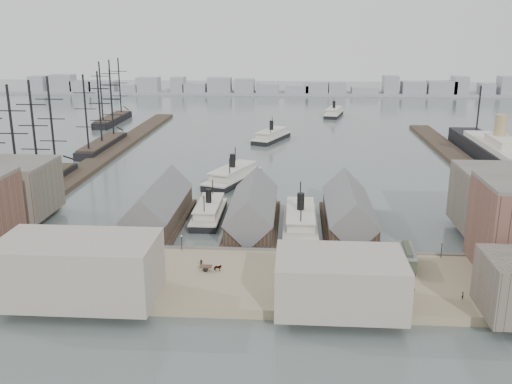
# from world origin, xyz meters

# --- Properties ---
(ground) EXTENTS (900.00, 900.00, 0.00)m
(ground) POSITION_xyz_m (0.00, 0.00, 0.00)
(ground) COLOR #4A5554
(ground) RESTS_ON ground
(quay) EXTENTS (180.00, 30.00, 2.00)m
(quay) POSITION_xyz_m (0.00, -20.00, 1.00)
(quay) COLOR #887A5B
(quay) RESTS_ON ground
(seawall) EXTENTS (180.00, 1.20, 2.30)m
(seawall) POSITION_xyz_m (0.00, -5.20, 1.15)
(seawall) COLOR #59544C
(seawall) RESTS_ON ground
(west_wharf) EXTENTS (10.00, 220.00, 1.60)m
(west_wharf) POSITION_xyz_m (-68.00, 100.00, 0.80)
(west_wharf) COLOR #2D231C
(west_wharf) RESTS_ON ground
(east_wharf) EXTENTS (10.00, 180.00, 1.60)m
(east_wharf) POSITION_xyz_m (78.00, 90.00, 0.80)
(east_wharf) COLOR #2D231C
(east_wharf) RESTS_ON ground
(ferry_shed_west) EXTENTS (14.00, 42.00, 12.60)m
(ferry_shed_west) POSITION_xyz_m (-26.00, 16.88, 4.64)
(ferry_shed_west) COLOR #2D231C
(ferry_shed_west) RESTS_ON ground
(ferry_shed_center) EXTENTS (14.00, 42.00, 12.60)m
(ferry_shed_center) POSITION_xyz_m (0.00, 16.88, 4.64)
(ferry_shed_center) COLOR #2D231C
(ferry_shed_center) RESTS_ON ground
(ferry_shed_east) EXTENTS (14.00, 42.00, 12.60)m
(ferry_shed_east) POSITION_xyz_m (26.00, 16.88, 4.64)
(ferry_shed_east) COLOR #2D231C
(ferry_shed_east) RESTS_ON ground
(warehouse_west_back) EXTENTS (26.00, 20.00, 14.00)m
(warehouse_west_back) POSITION_xyz_m (-70.00, 18.00, 9.00)
(warehouse_west_back) COLOR #60564C
(warehouse_west_back) RESTS_ON west_land
(street_bldg_center) EXTENTS (24.00, 16.00, 10.00)m
(street_bldg_center) POSITION_xyz_m (20.00, -32.00, 7.00)
(street_bldg_center) COLOR gray
(street_bldg_center) RESTS_ON quay
(street_bldg_west) EXTENTS (30.00, 16.00, 12.00)m
(street_bldg_west) POSITION_xyz_m (-30.00, -32.00, 8.00)
(street_bldg_west) COLOR gray
(street_bldg_west) RESTS_ON quay
(lamp_post_far_w) EXTENTS (0.44, 0.44, 3.92)m
(lamp_post_far_w) POSITION_xyz_m (-45.00, -7.00, 4.71)
(lamp_post_far_w) COLOR black
(lamp_post_far_w) RESTS_ON quay
(lamp_post_near_w) EXTENTS (0.44, 0.44, 3.92)m
(lamp_post_near_w) POSITION_xyz_m (-15.00, -7.00, 4.71)
(lamp_post_near_w) COLOR black
(lamp_post_near_w) RESTS_ON quay
(lamp_post_near_e) EXTENTS (0.44, 0.44, 3.92)m
(lamp_post_near_e) POSITION_xyz_m (15.00, -7.00, 4.71)
(lamp_post_near_e) COLOR black
(lamp_post_near_e) RESTS_ON quay
(lamp_post_far_e) EXTENTS (0.44, 0.44, 3.92)m
(lamp_post_far_e) POSITION_xyz_m (45.00, -7.00, 4.71)
(lamp_post_far_e) COLOR black
(lamp_post_far_e) RESTS_ON quay
(far_shore) EXTENTS (500.00, 40.00, 15.72)m
(far_shore) POSITION_xyz_m (-2.07, 334.14, 3.91)
(far_shore) COLOR gray
(far_shore) RESTS_ON ground
(ferry_docked_west) EXTENTS (7.71, 25.70, 9.18)m
(ferry_docked_west) POSITION_xyz_m (-13.00, 22.83, 2.15)
(ferry_docked_west) COLOR black
(ferry_docked_west) RESTS_ON ground
(ferry_docked_east) EXTENTS (9.01, 30.02, 10.72)m
(ferry_docked_east) POSITION_xyz_m (13.00, 15.57, 2.51)
(ferry_docked_east) COLOR black
(ferry_docked_east) RESTS_ON ground
(ferry_open_near) EXTENTS (19.38, 31.54, 10.82)m
(ferry_open_near) POSITION_xyz_m (-10.38, 61.95, 2.54)
(ferry_open_near) COLOR black
(ferry_open_near) RESTS_ON ground
(ferry_open_mid) EXTENTS (18.54, 29.98, 10.29)m
(ferry_open_mid) POSITION_xyz_m (-0.08, 138.93, 2.41)
(ferry_open_mid) COLOR black
(ferry_open_mid) RESTS_ON ground
(ferry_open_far) EXTENTS (14.13, 28.91, 9.92)m
(ferry_open_far) POSITION_xyz_m (34.63, 218.88, 2.32)
(ferry_open_far) COLOR black
(ferry_open_far) RESTS_ON ground
(sailing_ship_near) EXTENTS (8.86, 61.01, 36.41)m
(sailing_ship_near) POSITION_xyz_m (-74.50, 41.90, 2.67)
(sailing_ship_near) COLOR black
(sailing_ship_near) RESTS_ON ground
(sailing_ship_mid) EXTENTS (8.36, 48.31, 34.37)m
(sailing_ship_mid) POSITION_xyz_m (-74.53, 113.94, 2.46)
(sailing_ship_mid) COLOR black
(sailing_ship_mid) RESTS_ON ground
(sailing_ship_far) EXTENTS (8.57, 47.60, 35.22)m
(sailing_ship_far) POSITION_xyz_m (-92.23, 185.31, 2.54)
(sailing_ship_far) COLOR black
(sailing_ship_far) RESTS_ON ground
(ocean_steamer) EXTENTS (13.43, 98.11, 19.62)m
(ocean_steamer) POSITION_xyz_m (92.00, 97.97, 4.22)
(ocean_steamer) COLOR black
(ocean_steamer) RESTS_ON ground
(tram) EXTENTS (3.57, 11.52, 4.05)m
(tram) POSITION_xyz_m (36.06, -13.06, 4.07)
(tram) COLOR black
(tram) RESTS_ON quay
(horse_cart_left) EXTENTS (4.51, 4.10, 1.71)m
(horse_cart_left) POSITION_xyz_m (-43.63, -16.86, 2.85)
(horse_cart_left) COLOR black
(horse_cart_left) RESTS_ON quay
(horse_cart_center) EXTENTS (4.78, 1.51, 1.47)m
(horse_cart_center) POSITION_xyz_m (-5.94, -17.93, 2.78)
(horse_cart_center) COLOR black
(horse_cart_center) RESTS_ON quay
(horse_cart_right) EXTENTS (4.76, 3.01, 1.48)m
(horse_cart_right) POSITION_xyz_m (17.88, -23.36, 2.77)
(horse_cart_right) COLOR black
(horse_cart_right) RESTS_ON quay
(pedestrian_0) EXTENTS (0.61, 0.69, 1.57)m
(pedestrian_0) POSITION_xyz_m (-54.87, -9.83, 2.79)
(pedestrian_0) COLOR black
(pedestrian_0) RESTS_ON quay
(pedestrian_1) EXTENTS (0.81, 0.63, 1.67)m
(pedestrian_1) POSITION_xyz_m (-33.90, -18.12, 2.83)
(pedestrian_1) COLOR black
(pedestrian_1) RESTS_ON quay
(pedestrian_2) EXTENTS (1.18, 0.99, 1.59)m
(pedestrian_2) POSITION_xyz_m (-28.41, -9.34, 2.80)
(pedestrian_2) COLOR black
(pedestrian_2) RESTS_ON quay
(pedestrian_3) EXTENTS (0.54, 1.06, 1.73)m
(pedestrian_3) POSITION_xyz_m (-17.98, -26.07, 2.86)
(pedestrian_3) COLOR black
(pedestrian_3) RESTS_ON quay
(pedestrian_4) EXTENTS (0.99, 0.97, 1.72)m
(pedestrian_4) POSITION_xyz_m (-8.93, -15.95, 2.86)
(pedestrian_4) COLOR black
(pedestrian_4) RESTS_ON quay
(pedestrian_5) EXTENTS (0.71, 0.77, 1.72)m
(pedestrian_5) POSITION_xyz_m (11.35, -21.67, 2.86)
(pedestrian_5) COLOR black
(pedestrian_5) RESTS_ON quay
(pedestrian_6) EXTENTS (1.03, 1.02, 1.68)m
(pedestrian_6) POSITION_xyz_m (24.96, -8.40, 2.84)
(pedestrian_6) COLOR black
(pedestrian_6) RESTS_ON quay
(pedestrian_7) EXTENTS (1.22, 1.29, 1.75)m
(pedestrian_7) POSITION_xyz_m (35.04, -25.52, 2.88)
(pedestrian_7) COLOR black
(pedestrian_7) RESTS_ON quay
(pedestrian_8) EXTENTS (1.08, 0.78, 1.70)m
(pedestrian_8) POSITION_xyz_m (32.26, -12.55, 2.85)
(pedestrian_8) COLOR black
(pedestrian_8) RESTS_ON quay
(pedestrian_9) EXTENTS (0.90, 0.63, 1.76)m
(pedestrian_9) POSITION_xyz_m (50.83, -24.26, 2.88)
(pedestrian_9) COLOR black
(pedestrian_9) RESTS_ON quay
(pedestrian_10) EXTENTS (0.49, 0.63, 1.61)m
(pedestrian_10) POSITION_xyz_m (44.13, -27.91, 2.80)
(pedestrian_10) COLOR black
(pedestrian_10) RESTS_ON quay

